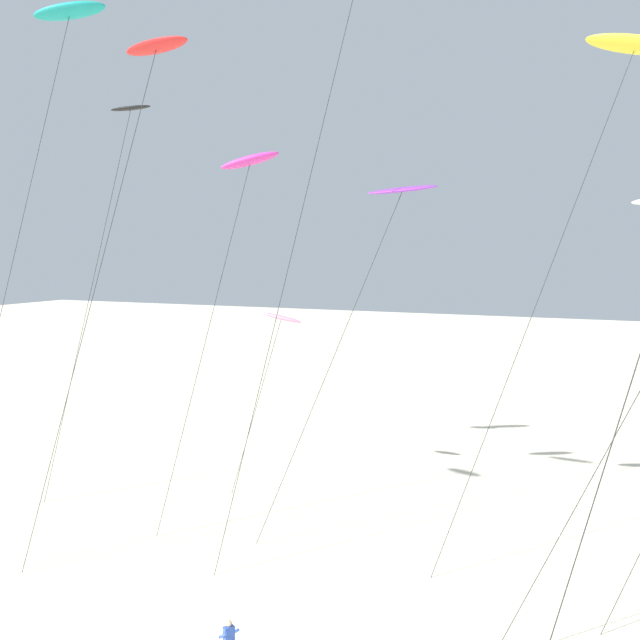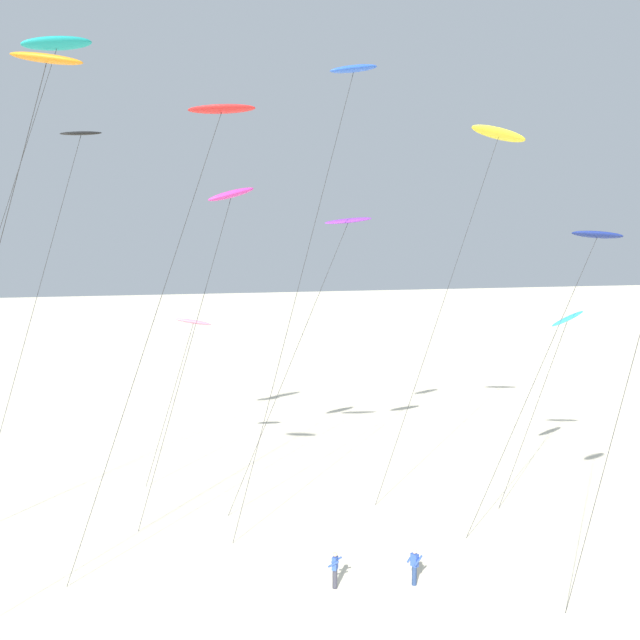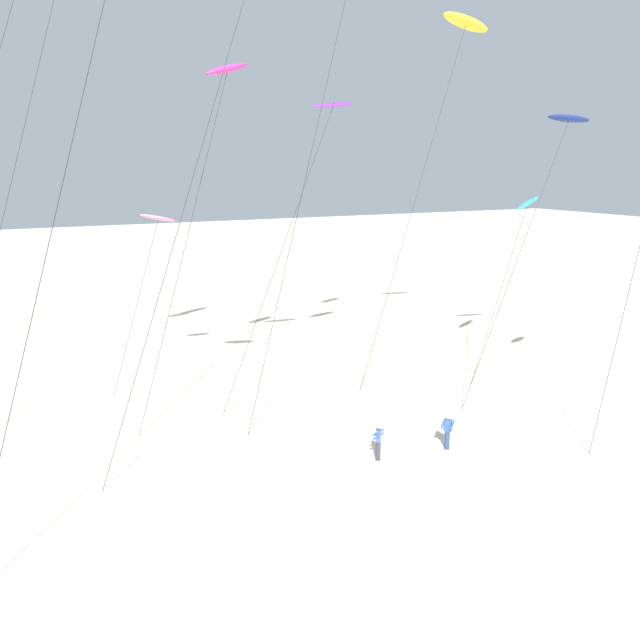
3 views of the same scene
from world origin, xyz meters
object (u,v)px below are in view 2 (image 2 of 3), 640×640
Objects in this scene: kite_pink at (193,323)px; kite_magenta at (230,197)px; kite_blue at (352,74)px; kite_navy at (596,237)px; kite_purple at (347,225)px; kite_cyan at (567,320)px; kite_orange at (44,67)px; kite_flyer_nearest at (335,569)px; kite_teal at (56,46)px; kite_black at (78,143)px; kite_red at (220,114)px; kite_yellow at (498,136)px; kite_flyer_middle at (414,566)px.

kite_magenta is (1.85, -6.51, 7.35)m from kite_pink.
kite_navy is at bearing -7.89° from kite_blue.
kite_purple is 1.46× the size of kite_cyan.
kite_flyer_nearest is at bearing 17.48° from kite_orange.
kite_teal is at bearing -125.35° from kite_pink.
kite_cyan is (12.68, 1.49, -12.48)m from kite_blue.
kite_blue is 1.32× the size of kite_magenta.
kite_flyer_nearest is at bearing -40.65° from kite_black.
kite_pink is (5.58, 5.12, -9.99)m from kite_black.
kite_blue is 22.97m from kite_flyer_nearest.
kite_black is at bearing 134.52° from kite_red.
kite_navy is 0.73× the size of kite_yellow.
kite_blue is 1.09× the size of kite_orange.
kite_teal is at bearing -166.09° from kite_magenta.
kite_purple is 14.36m from kite_black.
kite_navy is 0.76× the size of kite_black.
kite_flyer_nearest is (-11.22, -9.30, -19.79)m from kite_yellow.
kite_pink is 0.93× the size of kite_cyan.
kite_flyer_nearest is (-2.06, -5.80, -22.13)m from kite_blue.
kite_flyer_middle is at bearing -84.95° from kite_purple.
kite_cyan is (20.27, -7.36, 0.64)m from kite_pink.
kite_purple is 9.78× the size of kite_flyer_middle.
kite_teal is at bearing -167.34° from kite_purple.
kite_purple is 0.75× the size of kite_orange.
kite_black reaches higher than kite_flyer_middle.
kite_flyer_middle is at bearing -128.41° from kite_yellow.
kite_blue is at bearing 103.32° from kite_flyer_middle.
kite_red is 0.97× the size of kite_orange.
kite_flyer_middle is (-11.21, -7.68, -9.65)m from kite_cyan.
kite_black is 23.98m from kite_flyer_nearest.
kite_purple reaches higher than kite_pink.
kite_red is at bearing -45.48° from kite_black.
kite_teal is at bearing 151.70° from kite_flyer_nearest.
kite_orange is (-21.89, -12.66, 0.53)m from kite_yellow.
kite_teal is 16.60m from kite_purple.
kite_flyer_nearest is (-14.74, -7.29, -9.65)m from kite_cyan.
kite_pink is at bearing 147.26° from kite_purple.
kite_blue reaches higher than kite_navy.
kite_magenta is (-18.01, 4.05, 2.04)m from kite_navy.
kite_red is 16.99m from kite_yellow.
kite_blue is at bearing -159.07° from kite_yellow.
kite_black is (-13.17, 3.74, -3.13)m from kite_blue.
kite_pink is 21.57m from kite_cyan.
kite_navy is 0.96× the size of kite_purple.
kite_navy is 26.78m from kite_orange.
kite_teal is 1.56× the size of kite_navy.
kite_red reaches higher than kite_flyer_nearest.
kite_navy is at bearing 15.96° from kite_flyer_nearest.
kite_orange is 13.04× the size of kite_flyer_middle.
kite_cyan is 16.67m from kite_flyer_middle.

